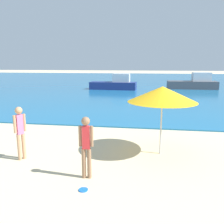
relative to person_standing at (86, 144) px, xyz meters
The scene contains 7 objects.
water 35.09m from the person_standing, 89.73° to the left, with size 160.00×60.00×0.06m, color #1E6B9E.
person_standing is the anchor object (origin of this frame).
frisbee 1.14m from the person_standing, 82.87° to the right, with size 0.23×0.23×0.03m, color blue.
person_distant 2.53m from the person_standing, 158.99° to the left, with size 0.26×0.33×1.70m.
boat_near 21.33m from the person_standing, 96.12° to the left, with size 5.31×1.91×1.78m.
boat_far 24.17m from the person_standing, 73.82° to the left, with size 5.62×1.86×1.90m.
beach_umbrella 3.08m from the person_standing, 45.97° to the left, with size 2.25×2.25×2.28m.
Camera 1 is at (1.40, 1.06, 3.01)m, focal length 38.20 mm.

